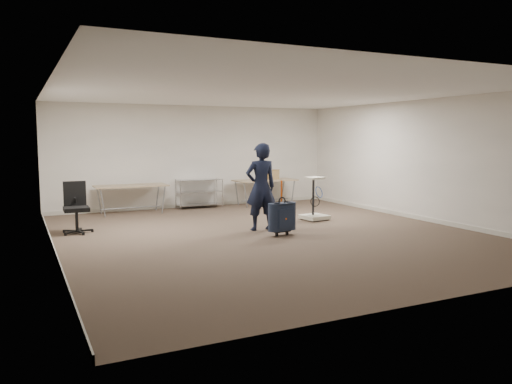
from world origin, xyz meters
TOP-DOWN VIEW (x-y plane):
  - ground at (0.00, 0.00)m, footprint 9.00×9.00m
  - room_shell at (0.00, 1.38)m, footprint 8.00×9.00m
  - folding_table_left at (-1.90, 3.95)m, footprint 1.80×0.75m
  - folding_table_right at (1.90, 3.95)m, footprint 1.80×0.75m
  - wire_shelf at (0.00, 4.20)m, footprint 1.22×0.47m
  - person at (0.06, 0.50)m, footprint 0.69×0.48m
  - suitcase at (0.17, -0.22)m, footprint 0.43×0.29m
  - office_chair at (-3.45, 1.84)m, footprint 0.63×0.63m
  - equipment_cart at (1.78, 1.13)m, footprint 0.61×0.61m
  - cardboard_box at (2.12, 3.98)m, footprint 0.42×0.35m

SIDE VIEW (x-z plane):
  - ground at x=0.00m, z-range 0.00..0.00m
  - room_shell at x=0.00m, z-range -4.45..4.55m
  - equipment_cart at x=1.78m, z-range -0.24..0.77m
  - office_chair at x=-3.45m, z-range -0.20..0.83m
  - suitcase at x=0.17m, z-range -0.18..0.92m
  - wire_shelf at x=0.00m, z-range 0.04..0.84m
  - folding_table_left at x=-1.90m, z-range 0.31..1.04m
  - folding_table_right at x=1.90m, z-range 0.31..1.04m
  - cardboard_box at x=2.12m, z-range 0.73..1.00m
  - person at x=0.06m, z-range 0.00..1.82m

